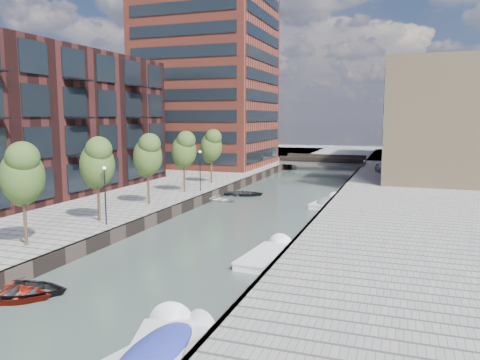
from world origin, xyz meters
The scene contains 26 objects.
water centered at (0.00, 40.00, 0.00)m, with size 300.00×300.00×0.00m, color #38473F.
quay_right centered at (16.00, 40.00, 0.50)m, with size 20.00×140.00×1.00m, color gray.
quay_wall_left centered at (-6.10, 40.00, 0.50)m, with size 0.25×140.00×1.00m, color #332823.
quay_wall_right centered at (6.10, 40.00, 0.50)m, with size 0.25×140.00×1.00m, color #332823.
far_closure centered at (0.00, 100.00, 0.50)m, with size 80.00×40.00×1.00m, color gray.
apartment_block centered at (-20.00, 30.00, 8.00)m, with size 8.00×38.00×14.00m, color black.
tower centered at (-17.00, 65.00, 16.00)m, with size 18.00×18.00×30.00m, color maroon.
tan_block_near centered at (16.00, 62.00, 8.00)m, with size 12.00×25.00×14.00m, color #9F8461.
tan_block_far centered at (16.00, 88.00, 9.00)m, with size 12.00×20.00×16.00m, color #9F8461.
bridge centered at (0.00, 72.00, 1.39)m, with size 13.00×6.00×1.30m.
tree_2 centered at (-8.50, 18.00, 5.31)m, with size 2.50×2.50×5.95m.
tree_3 centered at (-8.50, 25.00, 5.31)m, with size 2.50×2.50×5.95m.
tree_4 centered at (-8.50, 32.00, 5.31)m, with size 2.50×2.50×5.95m.
tree_5 centered at (-8.50, 39.00, 5.31)m, with size 2.50×2.50×5.95m.
tree_6 centered at (-8.50, 46.00, 5.31)m, with size 2.50×2.50×5.95m.
lamp_1 centered at (-7.20, 24.00, 3.51)m, with size 0.24×0.24×4.12m.
lamp_2 centered at (-7.20, 40.00, 3.51)m, with size 0.24×0.24×4.12m.
sloop_1 centered at (-4.91, 13.67, 0.00)m, with size 3.40×4.76×0.99m, color black.
sloop_2 centered at (-5.05, 13.14, 0.00)m, with size 3.13×4.39×0.91m, color #A72012.
sloop_3 centered at (-5.40, 40.15, 0.00)m, with size 2.91×4.07×0.84m, color silver.
sloop_4 centered at (-4.10, 44.38, 0.00)m, with size 3.13×4.39×0.91m, color #232326.
motorboat_0 centered at (4.32, 10.73, 0.23)m, with size 3.51×5.99×1.89m.
motorboat_2 centered at (4.74, 23.54, 0.11)m, with size 2.36×5.57×1.81m.
motorboat_3 centered at (4.35, 11.27, 0.19)m, with size 2.76×4.89×1.54m.
motorboat_4 centered at (5.48, 41.84, 0.22)m, with size 2.73×5.54×1.77m.
car centered at (9.42, 63.64, 1.63)m, with size 1.48×3.68×1.26m, color #949698.
Camera 1 is at (12.27, -3.06, 8.51)m, focal length 35.00 mm.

